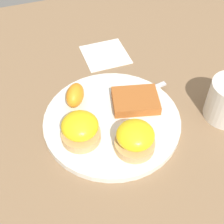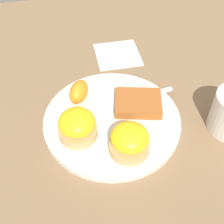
{
  "view_description": "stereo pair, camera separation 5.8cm",
  "coord_description": "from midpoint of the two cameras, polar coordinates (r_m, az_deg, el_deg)",
  "views": [
    {
      "loc": [
        -0.14,
        -0.39,
        0.5
      ],
      "look_at": [
        0.0,
        0.0,
        0.03
      ],
      "focal_mm": 50.0,
      "sensor_mm": 36.0,
      "label": 1
    },
    {
      "loc": [
        -0.08,
        -0.41,
        0.5
      ],
      "look_at": [
        0.0,
        0.0,
        0.03
      ],
      "focal_mm": 50.0,
      "sensor_mm": 36.0,
      "label": 2
    }
  ],
  "objects": [
    {
      "name": "napkin",
      "position": [
        0.81,
        -3.3,
        10.39
      ],
      "size": [
        0.11,
        0.11,
        0.0
      ],
      "primitive_type": "cube",
      "rotation": [
        0.0,
        0.0,
        0.01
      ],
      "color": "white",
      "rests_on": "ground_plane"
    },
    {
      "name": "hashbrown_patty",
      "position": [
        0.66,
        1.81,
        1.98
      ],
      "size": [
        0.11,
        0.1,
        0.02
      ],
      "primitive_type": "cube",
      "rotation": [
        0.0,
        0.0,
        -0.23
      ],
      "color": "#A65724",
      "rests_on": "plate"
    },
    {
      "name": "sandwich_benedict_right",
      "position": [
        0.57,
        1.35,
        -5.0
      ],
      "size": [
        0.08,
        0.08,
        0.06
      ],
      "color": "tan",
      "rests_on": "plate"
    },
    {
      "name": "sandwich_benedict_left",
      "position": [
        0.59,
        -8.63,
        -3.26
      ],
      "size": [
        0.08,
        0.08,
        0.06
      ],
      "color": "tan",
      "rests_on": "plate"
    },
    {
      "name": "orange_wedge",
      "position": [
        0.66,
        -9.27,
        2.92
      ],
      "size": [
        0.06,
        0.07,
        0.04
      ],
      "primitive_type": "ellipsoid",
      "rotation": [
        0.0,
        0.0,
        1.08
      ],
      "color": "orange",
      "rests_on": "plate"
    },
    {
      "name": "fork",
      "position": [
        0.66,
        -1.99,
        1.54
      ],
      "size": [
        0.23,
        0.05,
        0.0
      ],
      "color": "silver",
      "rests_on": "plate"
    },
    {
      "name": "plate",
      "position": [
        0.64,
        -2.57,
        -1.74
      ],
      "size": [
        0.28,
        0.28,
        0.01
      ],
      "primitive_type": "cylinder",
      "color": "silver",
      "rests_on": "ground_plane"
    },
    {
      "name": "ground_plane",
      "position": [
        0.65,
        -2.55,
        -2.14
      ],
      "size": [
        1.1,
        1.1,
        0.0
      ],
      "primitive_type": "plane",
      "color": "#846647"
    }
  ]
}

